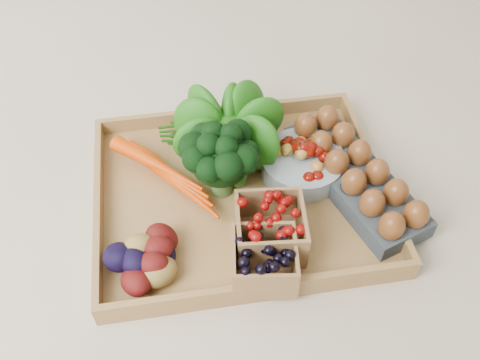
{
  "coord_description": "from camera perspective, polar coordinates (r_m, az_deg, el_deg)",
  "views": [
    {
      "loc": [
        -0.11,
        -0.65,
        0.82
      ],
      "look_at": [
        0.0,
        0.0,
        0.06
      ],
      "focal_mm": 40.0,
      "sensor_mm": 36.0,
      "label": 1
    }
  ],
  "objects": [
    {
      "name": "punnet_blackberry",
      "position": [
        0.91,
        2.58,
        -8.52
      ],
      "size": [
        0.12,
        0.12,
        0.07
      ],
      "primitive_type": "cube",
      "rotation": [
        0.0,
        0.0,
        -0.14
      ],
      "color": "black",
      "rests_on": "tray"
    },
    {
      "name": "ground",
      "position": [
        1.05,
        0.0,
        -2.13
      ],
      "size": [
        4.0,
        4.0,
        0.0
      ],
      "primitive_type": "plane",
      "color": "beige",
      "rests_on": "ground"
    },
    {
      "name": "punnet_raspberry",
      "position": [
        0.94,
        3.24,
        -5.18
      ],
      "size": [
        0.13,
        0.13,
        0.08
      ],
      "primitive_type": "cube",
      "rotation": [
        0.0,
        0.0,
        -0.1
      ],
      "color": "#690604",
      "rests_on": "tray"
    },
    {
      "name": "carrots",
      "position": [
        1.05,
        -7.78,
        0.76
      ],
      "size": [
        0.22,
        0.16,
        0.05
      ],
      "primitive_type": null,
      "color": "#E13F03",
      "rests_on": "tray"
    },
    {
      "name": "egg_carton",
      "position": [
        1.07,
        12.04,
        0.08
      ],
      "size": [
        0.22,
        0.36,
        0.04
      ],
      "primitive_type": "cube",
      "rotation": [
        0.0,
        0.0,
        0.32
      ],
      "color": "#374046",
      "rests_on": "tray"
    },
    {
      "name": "broccoli",
      "position": [
        1.01,
        -2.07,
        1.07
      ],
      "size": [
        0.15,
        0.15,
        0.12
      ],
      "primitive_type": null,
      "color": "black",
      "rests_on": "tray"
    },
    {
      "name": "tray",
      "position": [
        1.05,
        0.0,
        -1.87
      ],
      "size": [
        0.55,
        0.45,
        0.01
      ],
      "primitive_type": "cube",
      "color": "#A47B44",
      "rests_on": "ground"
    },
    {
      "name": "lettuce",
      "position": [
        1.06,
        -1.44,
        5.73
      ],
      "size": [
        0.16,
        0.16,
        0.16
      ],
      "primitive_type": "sphere",
      "color": "#144B0B",
      "rests_on": "tray"
    },
    {
      "name": "cherry_bowl",
      "position": [
        1.07,
        6.65,
        1.68
      ],
      "size": [
        0.17,
        0.17,
        0.04
      ],
      "primitive_type": "cylinder",
      "color": "#8C9EA5",
      "rests_on": "tray"
    },
    {
      "name": "potatoes",
      "position": [
        0.93,
        -10.01,
        -7.81
      ],
      "size": [
        0.15,
        0.15,
        0.08
      ],
      "primitive_type": null,
      "color": "#440B0B",
      "rests_on": "tray"
    }
  ]
}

